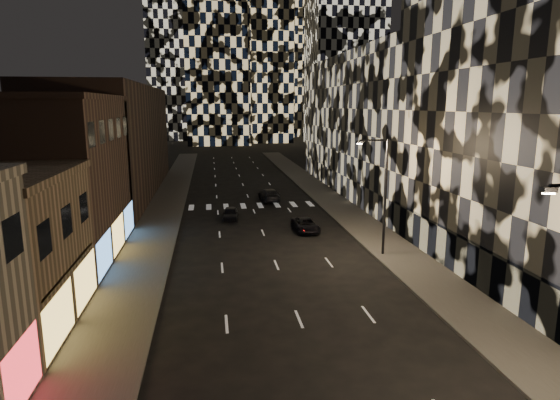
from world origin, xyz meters
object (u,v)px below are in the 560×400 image
object	(u,v)px
streetlight_far	(383,189)
car_dark_midlane	(231,214)
car_dark_rightlane	(305,225)
car_dark_oncoming	(269,195)

from	to	relation	value
streetlight_far	car_dark_midlane	xyz separation A→B (m)	(-11.11, 13.51, -4.71)
streetlight_far	car_dark_rightlane	distance (m)	10.22
streetlight_far	car_dark_oncoming	bearing A→B (deg)	104.89
car_dark_rightlane	car_dark_midlane	bearing A→B (deg)	137.39
car_dark_oncoming	car_dark_rightlane	size ratio (longest dim) A/B	1.19
car_dark_oncoming	streetlight_far	bearing A→B (deg)	102.00
car_dark_rightlane	streetlight_far	bearing A→B (deg)	-64.35
streetlight_far	car_dark_rightlane	size ratio (longest dim) A/B	2.06
streetlight_far	car_dark_oncoming	distance (m)	23.69
streetlight_far	car_dark_midlane	world-z (taller)	streetlight_far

